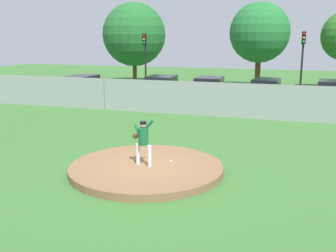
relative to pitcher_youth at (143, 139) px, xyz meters
name	(u,v)px	position (x,y,z in m)	size (l,w,h in m)	color
ground_plane	(193,132)	(0.07, 6.07, -1.14)	(80.00, 80.00, 0.00)	#386B2D
asphalt_strip	(225,104)	(0.07, 14.57, -1.14)	(44.00, 7.00, 0.01)	#2B2B2D
pitchers_mound	(146,168)	(0.07, 0.07, -1.03)	(5.07, 5.07, 0.24)	brown
pitcher_youth	(143,139)	(0.00, 0.00, 0.00)	(0.79, 0.32, 1.59)	silver
baseball	(171,161)	(0.75, 0.60, -0.87)	(0.07, 0.07, 0.07)	white
chainlink_fence	(211,99)	(0.07, 10.07, -0.18)	(33.43, 0.07, 2.04)	gray
parked_car_champagne	(332,96)	(6.68, 14.82, -0.31)	(2.09, 4.22, 1.77)	tan
parked_car_burgundy	(209,91)	(-1.00, 14.41, -0.30)	(2.09, 4.33, 1.79)	maroon
parked_car_slate	(161,89)	(-4.42, 14.41, -0.30)	(2.13, 4.77, 1.76)	slate
parked_car_red	(82,87)	(-10.69, 14.30, -0.36)	(2.02, 4.84, 1.61)	#A81919
parked_car_navy	(266,93)	(2.70, 14.43, -0.30)	(1.97, 4.42, 1.79)	#161E4C
traffic_light_near	(145,52)	(-7.46, 19.07, 2.07)	(0.28, 0.46, 4.69)	black
traffic_light_far	(303,53)	(4.81, 19.03, 2.14)	(0.28, 0.46, 4.80)	black
tree_broad_right	(134,35)	(-10.29, 23.48, 3.51)	(5.90, 5.90, 7.61)	#4C331E
tree_leaning_west	(259,33)	(1.26, 23.30, 3.63)	(5.05, 5.05, 7.31)	#4C331E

